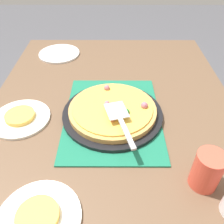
% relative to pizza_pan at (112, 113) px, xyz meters
% --- Properties ---
extents(ground_plane, '(8.00, 8.00, 0.00)m').
position_rel_pizza_pan_xyz_m(ground_plane, '(0.00, 0.00, -0.76)').
color(ground_plane, '#4C4C51').
extents(dining_table, '(1.40, 1.00, 0.75)m').
position_rel_pizza_pan_xyz_m(dining_table, '(0.00, 0.00, -0.12)').
color(dining_table, brown).
rests_on(dining_table, ground_plane).
extents(placemat, '(0.48, 0.36, 0.01)m').
position_rel_pizza_pan_xyz_m(placemat, '(0.00, 0.00, -0.01)').
color(placemat, '#196B4C').
rests_on(placemat, dining_table).
extents(pizza_pan, '(0.38, 0.38, 0.01)m').
position_rel_pizza_pan_xyz_m(pizza_pan, '(0.00, 0.00, 0.00)').
color(pizza_pan, black).
rests_on(pizza_pan, placemat).
extents(pizza, '(0.33, 0.33, 0.05)m').
position_rel_pizza_pan_xyz_m(pizza, '(-0.00, -0.00, 0.02)').
color(pizza, tan).
rests_on(pizza, pizza_pan).
extents(plate_near_left, '(0.22, 0.22, 0.01)m').
position_rel_pizza_pan_xyz_m(plate_near_left, '(-0.02, 0.35, -0.01)').
color(plate_near_left, white).
rests_on(plate_near_left, dining_table).
extents(plate_far_right, '(0.22, 0.22, 0.01)m').
position_rel_pizza_pan_xyz_m(plate_far_right, '(-0.40, 0.19, -0.01)').
color(plate_far_right, white).
rests_on(plate_far_right, dining_table).
extents(plate_side, '(0.22, 0.22, 0.01)m').
position_rel_pizza_pan_xyz_m(plate_side, '(0.51, 0.29, -0.01)').
color(plate_side, white).
rests_on(plate_side, dining_table).
extents(served_slice_left, '(0.11, 0.11, 0.02)m').
position_rel_pizza_pan_xyz_m(served_slice_left, '(-0.02, 0.35, 0.01)').
color(served_slice_left, '#EAB747').
rests_on(served_slice_left, plate_near_left).
extents(served_slice_right, '(0.11, 0.11, 0.02)m').
position_rel_pizza_pan_xyz_m(served_slice_right, '(-0.40, 0.19, 0.01)').
color(served_slice_right, '#EAB747').
rests_on(served_slice_right, plate_far_right).
extents(cup_corner, '(0.08, 0.08, 0.12)m').
position_rel_pizza_pan_xyz_m(cup_corner, '(-0.29, -0.26, 0.05)').
color(cup_corner, '#E04C38').
rests_on(cup_corner, dining_table).
extents(pizza_server, '(0.23, 0.10, 0.01)m').
position_rel_pizza_pan_xyz_m(pizza_server, '(-0.09, -0.03, 0.06)').
color(pizza_server, silver).
rests_on(pizza_server, pizza).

